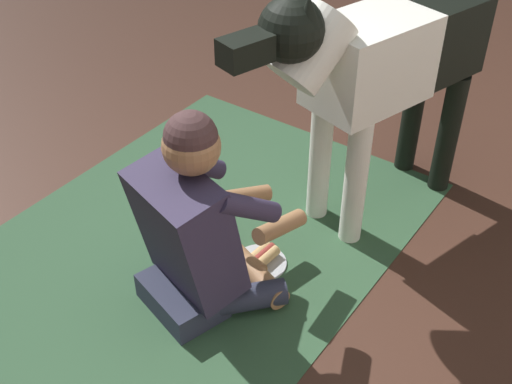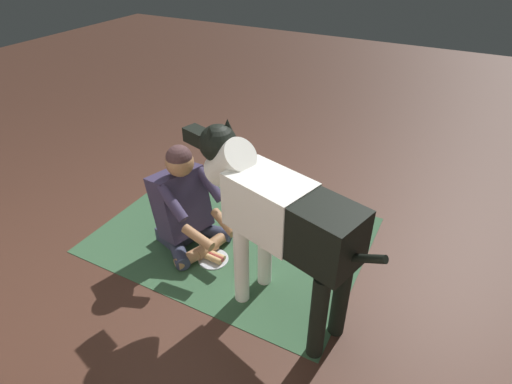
# 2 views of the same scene
# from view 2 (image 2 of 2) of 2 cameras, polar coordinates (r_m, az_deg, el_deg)

# --- Properties ---
(ground_plane) EXTENTS (14.30, 14.30, 0.00)m
(ground_plane) POSITION_cam_2_polar(r_m,az_deg,el_deg) (3.60, -5.62, -4.86)
(ground_plane) COLOR #462A1F
(area_rug) EXTENTS (2.12, 1.61, 0.01)m
(area_rug) POSITION_cam_2_polar(r_m,az_deg,el_deg) (3.50, -3.13, -5.84)
(area_rug) COLOR #335739
(area_rug) RESTS_ON ground
(person_sitting_on_floor) EXTENTS (0.72, 0.59, 0.88)m
(person_sitting_on_floor) POSITION_cam_2_polar(r_m,az_deg,el_deg) (3.25, -9.75, -1.91)
(person_sitting_on_floor) COLOR #2D3147
(person_sitting_on_floor) RESTS_ON ground
(large_dog) EXTENTS (1.46, 0.57, 1.20)m
(large_dog) POSITION_cam_2_polar(r_m,az_deg,el_deg) (2.44, 2.81, -2.96)
(large_dog) COLOR white
(large_dog) RESTS_ON ground
(hot_dog_on_plate) EXTENTS (0.24, 0.24, 0.06)m
(hot_dog_on_plate) POSITION_cam_2_polar(r_m,az_deg,el_deg) (3.27, -5.89, -8.92)
(hot_dog_on_plate) COLOR silver
(hot_dog_on_plate) RESTS_ON ground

